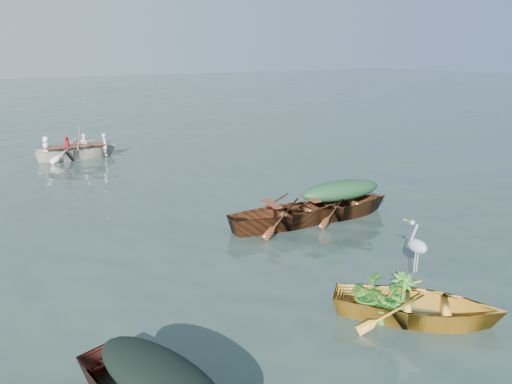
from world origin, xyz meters
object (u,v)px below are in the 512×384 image
open_wooden_boat (290,225)px  rowed_boat (78,159)px  yellow_dinghy (416,319)px  heron (417,255)px  green_tarp_boat (340,217)px

open_wooden_boat → rowed_boat: size_ratio=1.03×
yellow_dinghy → heron: 1.08m
green_tarp_boat → heron: 4.78m
rowed_boat → heron: 15.42m
yellow_dinghy → green_tarp_boat: (2.24, 4.72, 0.00)m
open_wooden_boat → heron: (-0.37, -4.39, 0.93)m
yellow_dinghy → green_tarp_boat: 5.23m
green_tarp_boat → open_wooden_boat: open_wooden_boat is taller
rowed_boat → yellow_dinghy: bearing=-167.1°
rowed_boat → heron: bearing=-165.6°
open_wooden_boat → yellow_dinghy: bearing=175.4°
heron → rowed_boat: bearing=55.1°
open_wooden_boat → heron: heron is taller
green_tarp_boat → heron: heron is taller
yellow_dinghy → rowed_boat: 15.75m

